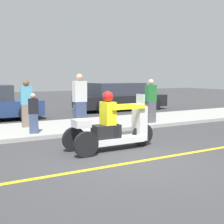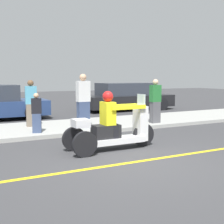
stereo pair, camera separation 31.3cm
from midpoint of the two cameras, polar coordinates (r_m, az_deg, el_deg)
The scene contains 9 objects.
ground_plane at distance 6.64m, azimuth 5.86°, elevation -9.06°, with size 60.00×60.00×0.00m, color #38383A.
lane_stripe at distance 6.67m, azimuth 6.25°, elevation -8.97°, with size 24.00×0.12×0.01m.
sidewalk_strip at distance 10.68m, azimuth -7.92°, elevation -2.77°, with size 28.00×2.80×0.12m.
motorcycle_trike at distance 7.57m, azimuth 1.24°, elevation -3.13°, with size 2.35×0.77×1.44m.
spectator_near_curb at distance 9.38m, azimuth -12.70°, elevation -0.30°, with size 0.32×0.25×1.18m.
spectator_with_child at distance 10.15m, azimuth -4.40°, elevation 1.89°, with size 0.41×0.25×1.74m.
spectator_mid_group at distance 11.23m, azimuth 8.70°, elevation 1.85°, with size 0.37×0.22×1.56m.
spectator_by_tree at distance 10.61m, azimuth -13.76°, elevation 1.40°, with size 0.39×0.27×1.54m.
parked_car_lot_right at distance 16.35m, azimuth 3.25°, elevation 2.71°, with size 4.83×1.98×1.43m.
Camera 2 is at (-3.42, -5.40, 1.79)m, focal length 50.00 mm.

